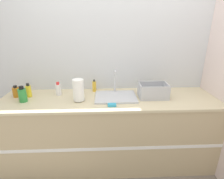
# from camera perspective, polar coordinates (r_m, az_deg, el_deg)

# --- Properties ---
(ground_plane) EXTENTS (12.00, 12.00, 0.00)m
(ground_plane) POSITION_cam_1_polar(r_m,az_deg,el_deg) (2.35, -0.47, -27.16)
(ground_plane) COLOR slate
(wall_back) EXTENTS (4.96, 0.06, 2.60)m
(wall_back) POSITION_cam_1_polar(r_m,az_deg,el_deg) (2.32, -1.18, 9.62)
(wall_back) COLOR silver
(wall_back) RESTS_ON ground_plane
(wall_right) EXTENTS (0.06, 2.66, 2.60)m
(wall_right) POSITION_cam_1_polar(r_m,az_deg,el_deg) (2.39, 32.54, 6.76)
(wall_right) COLOR silver
(wall_right) RESTS_ON ground_plane
(counter_cabinet) EXTENTS (2.58, 0.69, 0.91)m
(counter_cabinet) POSITION_cam_1_polar(r_m,az_deg,el_deg) (2.30, -0.80, -13.26)
(counter_cabinet) COLOR tan
(counter_cabinet) RESTS_ON ground_plane
(sink) EXTENTS (0.49, 0.37, 0.30)m
(sink) POSITION_cam_1_polar(r_m,az_deg,el_deg) (2.10, 1.17, -2.09)
(sink) COLOR silver
(sink) RESTS_ON counter_cabinet
(paper_towel_roll) EXTENTS (0.12, 0.12, 0.26)m
(paper_towel_roll) POSITION_cam_1_polar(r_m,az_deg,el_deg) (2.00, -10.90, -0.23)
(paper_towel_roll) COLOR #4C4C51
(paper_towel_roll) RESTS_ON counter_cabinet
(dish_rack) EXTENTS (0.34, 0.23, 0.17)m
(dish_rack) POSITION_cam_1_polar(r_m,az_deg,el_deg) (2.14, 13.22, -0.83)
(dish_rack) COLOR #B7BABF
(dish_rack) RESTS_ON counter_cabinet
(bottle_amber) EXTENTS (0.08, 0.08, 0.14)m
(bottle_amber) POSITION_cam_1_polar(r_m,az_deg,el_deg) (2.40, -28.84, -0.68)
(bottle_amber) COLOR #B26B19
(bottle_amber) RESTS_ON counter_cabinet
(bottle_white_spray) EXTENTS (0.07, 0.07, 0.17)m
(bottle_white_spray) POSITION_cam_1_polar(r_m,az_deg,el_deg) (2.25, -17.09, 0.03)
(bottle_white_spray) COLOR white
(bottle_white_spray) RESTS_ON counter_cabinet
(bottle_yellow) EXTENTS (0.06, 0.06, 0.17)m
(bottle_yellow) POSITION_cam_1_polar(r_m,az_deg,el_deg) (2.32, -25.56, -0.41)
(bottle_yellow) COLOR yellow
(bottle_yellow) RESTS_ON counter_cabinet
(bottle_green) EXTENTS (0.09, 0.09, 0.18)m
(bottle_green) POSITION_cam_1_polar(r_m,az_deg,el_deg) (2.20, -27.18, -1.57)
(bottle_green) COLOR #2D8C3D
(bottle_green) RESTS_ON counter_cabinet
(soap_dispenser) EXTENTS (0.05, 0.05, 0.16)m
(soap_dispenser) POSITION_cam_1_polar(r_m,az_deg,el_deg) (2.28, -5.80, 1.06)
(soap_dispenser) COLOR gold
(soap_dispenser) RESTS_ON counter_cabinet
(sponge) EXTENTS (0.09, 0.06, 0.02)m
(sponge) POSITION_cam_1_polar(r_m,az_deg,el_deg) (1.88, -0.02, -5.06)
(sponge) COLOR #3399BF
(sponge) RESTS_ON counter_cabinet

